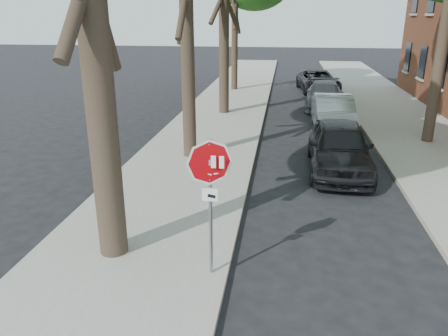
{
  "coord_description": "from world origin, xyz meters",
  "views": [
    {
      "loc": [
        0.51,
        -6.99,
        4.73
      ],
      "look_at": [
        -0.52,
        0.46,
        2.05
      ],
      "focal_mm": 35.0,
      "sensor_mm": 36.0,
      "label": 1
    }
  ],
  "objects_px": {
    "car_a": "(339,147)",
    "car_b": "(333,113)",
    "car_d": "(318,81)",
    "stop_sign": "(210,182)",
    "car_c": "(324,95)"
  },
  "relations": [
    {
      "from": "car_c",
      "to": "car_d",
      "type": "distance_m",
      "value": 5.0
    },
    {
      "from": "car_b",
      "to": "car_c",
      "type": "xyz_separation_m",
      "value": [
        0.0,
        4.82,
        -0.07
      ]
    },
    {
      "from": "stop_sign",
      "to": "car_b",
      "type": "bearing_deg",
      "value": 74.12
    },
    {
      "from": "stop_sign",
      "to": "car_a",
      "type": "distance_m",
      "value": 7.21
    },
    {
      "from": "car_c",
      "to": "car_d",
      "type": "xyz_separation_m",
      "value": [
        0.0,
        5.0,
        0.0
      ]
    },
    {
      "from": "stop_sign",
      "to": "car_c",
      "type": "distance_m",
      "value": 16.8
    },
    {
      "from": "car_a",
      "to": "car_c",
      "type": "xyz_separation_m",
      "value": [
        0.31,
        9.96,
        -0.12
      ]
    },
    {
      "from": "stop_sign",
      "to": "car_d",
      "type": "relative_size",
      "value": 0.54
    },
    {
      "from": "car_a",
      "to": "car_c",
      "type": "relative_size",
      "value": 1.01
    },
    {
      "from": "car_b",
      "to": "car_d",
      "type": "xyz_separation_m",
      "value": [
        0.0,
        9.82,
        -0.07
      ]
    },
    {
      "from": "stop_sign",
      "to": "car_c",
      "type": "height_order",
      "value": "stop_sign"
    },
    {
      "from": "car_d",
      "to": "car_a",
      "type": "bearing_deg",
      "value": -98.01
    },
    {
      "from": "car_b",
      "to": "car_d",
      "type": "relative_size",
      "value": 0.93
    },
    {
      "from": "car_a",
      "to": "car_b",
      "type": "relative_size",
      "value": 1.04
    },
    {
      "from": "stop_sign",
      "to": "car_d",
      "type": "xyz_separation_m",
      "value": [
        3.3,
        21.42,
        -1.28
      ]
    }
  ]
}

